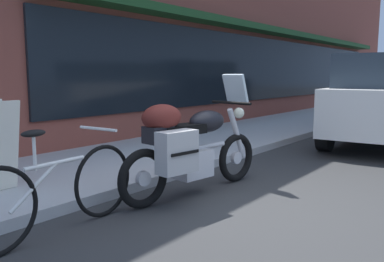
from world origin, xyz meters
name	(u,v)px	position (x,y,z in m)	size (l,w,h in m)	color
ground_plane	(257,206)	(0.00, 0.00, 0.00)	(80.00, 80.00, 0.00)	#333333
storefront_building	(274,19)	(8.20, 3.99, 3.13)	(24.39, 0.90, 6.39)	brown
sidewalk_curb	(323,116)	(9.00, 2.60, 0.06)	(30.00, 2.47, 0.12)	#B2B2B2
touring_motorcycle	(189,145)	(-0.18, 0.79, 0.60)	(2.14, 0.65, 1.39)	black
parked_bicycle	(56,191)	(-1.75, 1.00, 0.39)	(1.80, 0.48, 0.95)	black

